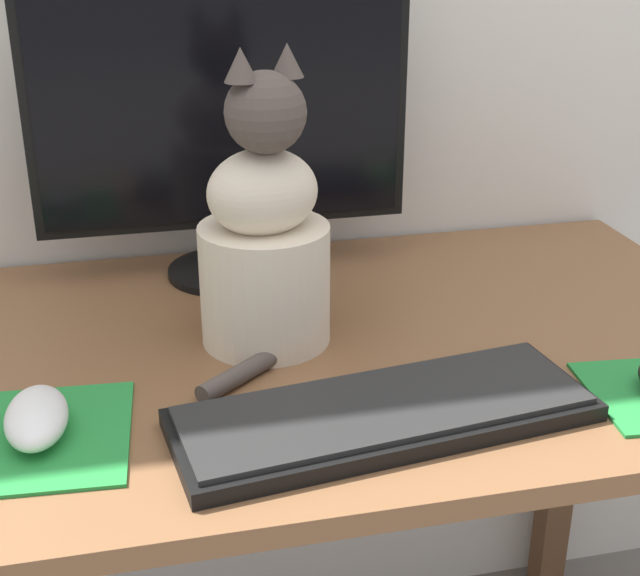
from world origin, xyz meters
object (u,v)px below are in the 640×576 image
(computer_mouse_left, at_px, (37,417))
(keyboard, at_px, (384,413))
(monitor, at_px, (222,119))
(cat, at_px, (264,239))

(computer_mouse_left, bearing_deg, keyboard, -8.39)
(monitor, xyz_separation_m, computer_mouse_left, (-0.24, -0.38, -0.20))
(monitor, height_order, computer_mouse_left, monitor)
(monitor, bearing_deg, cat, -85.06)
(monitor, relative_size, computer_mouse_left, 4.51)
(computer_mouse_left, bearing_deg, cat, 32.21)
(keyboard, height_order, computer_mouse_left, computer_mouse_left)
(monitor, xyz_separation_m, keyboard, (0.10, -0.43, -0.21))
(keyboard, relative_size, computer_mouse_left, 3.97)
(monitor, xyz_separation_m, cat, (0.02, -0.22, -0.09))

